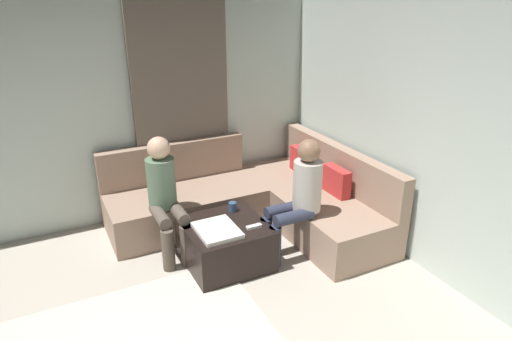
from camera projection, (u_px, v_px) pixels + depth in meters
The scene contains 10 objects.
wall_back at pixel (508, 152), 3.40m from camera, with size 6.00×0.12×2.70m, color silver.
wall_left at pixel (56, 109), 4.60m from camera, with size 0.12×6.00×2.70m, color silver.
curtain_panel at pixel (182, 107), 5.10m from camera, with size 0.06×1.10×2.50m, color #726659.
sectional_couch at pixel (258, 200), 5.08m from camera, with size 2.10×2.55×0.87m.
ottoman at pixel (225, 244), 4.34m from camera, with size 0.76×0.76×0.42m, color black.
folded_blanket at pixel (217, 230), 4.13m from camera, with size 0.44×0.36×0.04m, color white.
coffee_mug at pixel (233, 207), 4.50m from camera, with size 0.08×0.08×0.10m, color #334C72.
game_remote at pixel (254, 226), 4.20m from camera, with size 0.05×0.15×0.02m, color white.
person_on_couch_back at pixel (299, 194), 4.33m from camera, with size 0.30×0.60×1.20m.
person_on_couch_side at pixel (165, 193), 4.36m from camera, with size 0.60×0.30×1.20m.
Camera 1 is at (1.99, -0.21, 2.50)m, focal length 31.55 mm.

